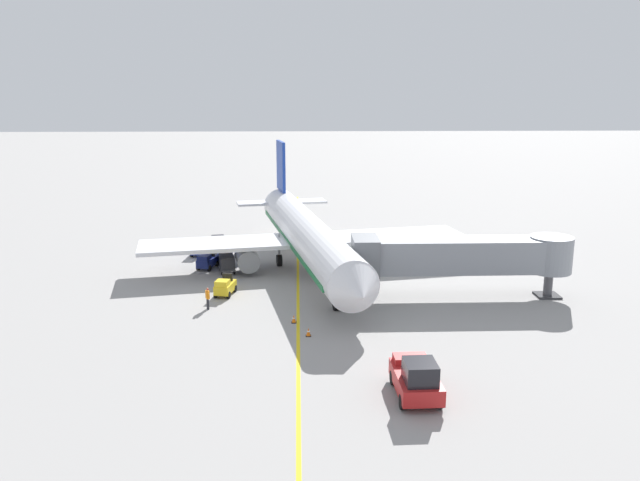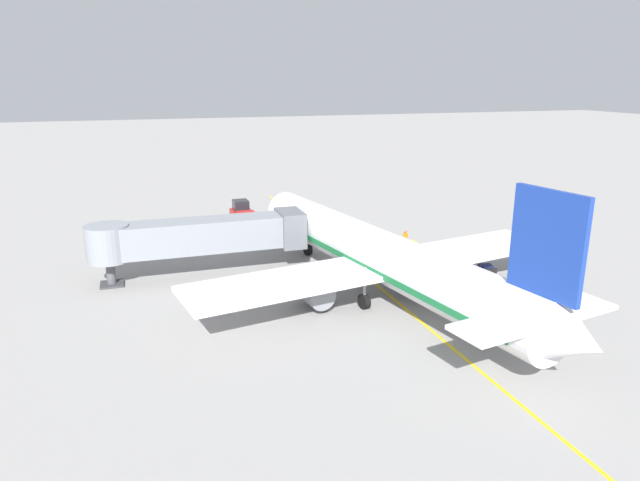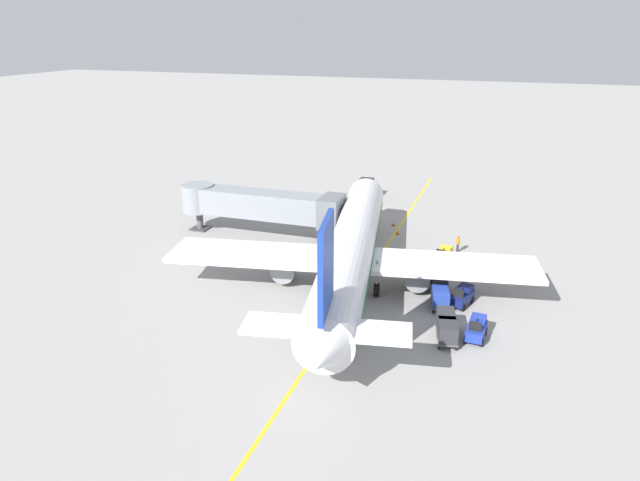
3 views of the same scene
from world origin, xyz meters
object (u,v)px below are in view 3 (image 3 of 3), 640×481
Objects in this scene: parked_airliner at (351,250)px; baggage_cart_tail_end at (447,331)px; ground_crew_wing_walker at (458,243)px; safety_cone_nose_left at (398,232)px; baggage_tug_lead at (476,329)px; baggage_cart_third_in_train at (446,320)px; baggage_cart_second_in_train at (440,297)px; baggage_tug_trailing at (462,296)px; safety_cone_nose_right at (393,223)px; baggage_tug_spare at (443,256)px; baggage_cart_front at (439,283)px; pushback_tractor at (365,191)px; jet_bridge at (260,204)px.

parked_airliner is 12.49× the size of baggage_cart_tail_end.
ground_crew_wing_walker is 7.25m from safety_cone_nose_left.
safety_cone_nose_left is at bearing 116.33° from baggage_tug_lead.
baggage_cart_third_in_train is at bearing -68.81° from safety_cone_nose_left.
baggage_tug_lead is at bearing -79.22° from ground_crew_wing_walker.
baggage_cart_tail_end is 5.05× the size of safety_cone_nose_left.
baggage_cart_third_in_train is at bearing -75.99° from baggage_cart_second_in_train.
safety_cone_nose_right is at bearing 118.06° from baggage_tug_trailing.
baggage_tug_spare reaches higher than baggage_cart_tail_end.
baggage_cart_front is at bearing -92.22° from ground_crew_wing_walker.
pushback_tractor is at bearing 124.13° from baggage_tug_spare.
parked_airliner is 22.01× the size of ground_crew_wing_walker.
baggage_tug_trailing is 0.92× the size of baggage_cart_second_in_train.
pushback_tractor is 27.78m from baggage_cart_front.
jet_bridge is at bearing 143.54° from baggage_cart_tail_end.
jet_bridge is 6.49× the size of baggage_tug_spare.
parked_airliner is 2.13× the size of jet_bridge.
safety_cone_nose_right is (-7.11, 15.69, -0.66)m from baggage_cart_front.
baggage_cart_tail_end is 1.76× the size of ground_crew_wing_walker.
parked_airliner reaches higher than baggage_tug_lead.
baggage_cart_front is (-3.49, 6.33, 0.24)m from baggage_tug_lead.
baggage_cart_third_in_train is (1.89, -12.80, 0.24)m from baggage_tug_spare.
baggage_tug_lead is at bearing -50.86° from baggage_cart_second_in_train.
baggage_tug_trailing is at bearing 82.49° from baggage_cart_third_in_train.
safety_cone_nose_right is (12.27, 7.86, -3.17)m from jet_bridge.
baggage_tug_spare is at bearing 94.64° from baggage_cart_front.
pushback_tractor reaches higher than baggage_cart_tail_end.
baggage_cart_second_in_train is 17.05m from safety_cone_nose_left.
baggage_cart_tail_end is (1.21, -5.12, 0.00)m from baggage_cart_second_in_train.
parked_airliner is at bearing -90.50° from safety_cone_nose_right.
ground_crew_wing_walker reaches higher than baggage_tug_spare.
baggage_cart_second_in_train is (0.46, -2.60, 0.00)m from baggage_cart_front.
safety_cone_nose_left is (-6.13, 13.11, -0.66)m from baggage_cart_front.
parked_airliner reaches higher than baggage_cart_second_in_train.
jet_bridge is at bearing -111.44° from pushback_tractor.
baggage_tug_spare is 8.57m from safety_cone_nose_left.
baggage_tug_lead and baggage_tug_spare have the same top height.
baggage_cart_tail_end is at bearing -142.56° from baggage_tug_lead.
baggage_tug_lead is 7.23m from baggage_cart_front.
baggage_tug_lead is 0.94× the size of baggage_tug_trailing.
baggage_cart_third_in_train is at bearing -32.31° from parked_airliner.
baggage_tug_trailing is (-1.51, 4.95, 0.00)m from baggage_tug_lead.
baggage_tug_spare is 9.29m from baggage_cart_second_in_train.
baggage_tug_spare is 11.20m from safety_cone_nose_right.
baggage_cart_front is 1.76× the size of ground_crew_wing_walker.
baggage_tug_lead is at bearing -64.28° from safety_cone_nose_right.
baggage_tug_trailing is at bearing -34.77° from baggage_cart_front.
parked_airliner is 12.37m from baggage_tug_lead.
baggage_tug_lead is at bearing -63.67° from safety_cone_nose_left.
baggage_cart_third_in_train is (0.89, -3.57, 0.00)m from baggage_cart_second_in_train.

